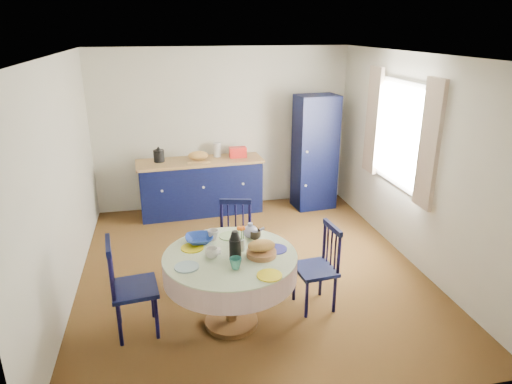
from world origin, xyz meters
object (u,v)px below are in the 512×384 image
at_px(dining_table, 231,266).
at_px(cobalt_bowl, 199,239).
at_px(chair_left, 130,287).
at_px(mug_a, 212,253).
at_px(kitchen_counter, 201,185).
at_px(pantry_cabinet, 315,153).
at_px(mug_b, 236,263).
at_px(mug_d, 213,235).
at_px(chair_far, 235,240).
at_px(chair_right, 318,266).
at_px(mug_c, 255,235).

relative_size(dining_table, cobalt_bowl, 4.58).
bearing_deg(chair_left, mug_a, -103.32).
distance_m(kitchen_counter, pantry_cabinet, 1.87).
xyz_separation_m(chair_left, cobalt_bowl, (0.68, 0.25, 0.30)).
distance_m(mug_b, mug_d, 0.63).
bearing_deg(chair_far, pantry_cabinet, 63.59).
distance_m(pantry_cabinet, chair_far, 2.55).
bearing_deg(cobalt_bowl, chair_far, 52.95).
relative_size(pantry_cabinet, cobalt_bowl, 6.53).
xyz_separation_m(pantry_cabinet, mug_a, (-1.97, -2.87, -0.09)).
relative_size(chair_right, mug_c, 7.56).
xyz_separation_m(pantry_cabinet, mug_d, (-1.91, -2.49, -0.08)).
distance_m(kitchen_counter, mug_b, 3.25).
bearing_deg(dining_table, mug_b, -89.88).
bearing_deg(pantry_cabinet, mug_b, -124.79).
height_order(chair_left, mug_b, chair_left).
relative_size(kitchen_counter, mug_b, 17.55).
relative_size(chair_far, chair_right, 1.00).
height_order(chair_right, mug_b, chair_right).
relative_size(chair_far, mug_a, 7.38).
bearing_deg(mug_c, cobalt_bowl, 175.98).
height_order(mug_a, mug_d, mug_d).
height_order(mug_a, mug_b, mug_b).
xyz_separation_m(mug_b, cobalt_bowl, (-0.27, 0.59, -0.02)).
distance_m(mug_a, mug_b, 0.30).
bearing_deg(mug_c, mug_a, -147.21).
bearing_deg(mug_a, dining_table, 6.88).
distance_m(dining_table, chair_right, 0.95).
distance_m(chair_left, mug_c, 1.30).
height_order(kitchen_counter, chair_left, kitchen_counter).
bearing_deg(mug_a, pantry_cabinet, 55.53).
bearing_deg(mug_b, kitchen_counter, 90.33).
height_order(kitchen_counter, pantry_cabinet, pantry_cabinet).
bearing_deg(kitchen_counter, pantry_cabinet, -6.91).
relative_size(pantry_cabinet, mug_b, 16.26).
xyz_separation_m(dining_table, chair_far, (0.19, 0.92, -0.18)).
relative_size(chair_far, mug_d, 8.14).
xyz_separation_m(pantry_cabinet, chair_far, (-1.60, -1.93, -0.44)).
distance_m(chair_left, mug_a, 0.84).
bearing_deg(chair_left, chair_right, -94.63).
height_order(chair_right, mug_d, chair_right).
distance_m(kitchen_counter, mug_d, 2.63).
distance_m(mug_b, mug_c, 0.62).
relative_size(kitchen_counter, mug_d, 17.36).
xyz_separation_m(kitchen_counter, cobalt_bowl, (-0.25, -2.64, 0.35)).
bearing_deg(cobalt_bowl, chair_left, -160.08).
relative_size(kitchen_counter, dining_table, 1.54).
bearing_deg(kitchen_counter, chair_left, -111.32).
relative_size(chair_left, mug_b, 8.82).
bearing_deg(chair_left, mug_b, -115.94).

